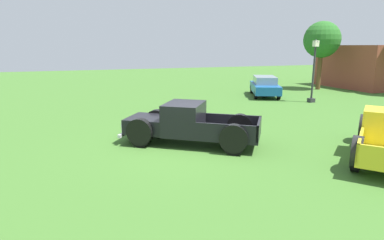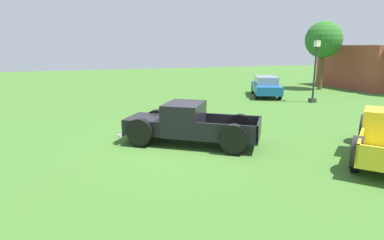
{
  "view_description": "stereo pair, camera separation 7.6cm",
  "coord_description": "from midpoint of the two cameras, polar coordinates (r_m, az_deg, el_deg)",
  "views": [
    {
      "loc": [
        10.42,
        -3.31,
        3.51
      ],
      "look_at": [
        -0.23,
        0.43,
        0.9
      ],
      "focal_mm": 30.14,
      "sensor_mm": 36.0,
      "label": 1
    },
    {
      "loc": [
        10.45,
        -3.24,
        3.51
      ],
      "look_at": [
        -0.23,
        0.43,
        0.9
      ],
      "focal_mm": 30.14,
      "sensor_mm": 36.0,
      "label": 2
    }
  ],
  "objects": [
    {
      "name": "lamp_post_far",
      "position": [
        21.66,
        20.63,
        8.3
      ],
      "size": [
        0.36,
        0.36,
        3.89
      ],
      "color": "#2D2D33",
      "rests_on": "ground_plane"
    },
    {
      "name": "pickup_truck_foreground",
      "position": [
        11.73,
        -1.87,
        -0.76
      ],
      "size": [
        4.21,
        5.05,
        1.51
      ],
      "color": "black",
      "rests_on": "ground_plane"
    },
    {
      "name": "brick_pavilion",
      "position": [
        31.45,
        27.77,
        8.38
      ],
      "size": [
        6.5,
        4.3,
        3.56
      ],
      "color": "brown",
      "rests_on": "ground_plane"
    },
    {
      "name": "oak_tree_east",
      "position": [
        28.45,
        21.93,
        12.98
      ],
      "size": [
        2.88,
        2.88,
        5.43
      ],
      "color": "brown",
      "rests_on": "ground_plane"
    },
    {
      "name": "ground_plane",
      "position": [
        11.49,
        -1.83,
        -4.78
      ],
      "size": [
        80.0,
        80.0,
        0.0
      ],
      "primitive_type": "plane",
      "color": "#3D6B28"
    },
    {
      "name": "sedan_distant_b",
      "position": [
        23.59,
        12.65,
        5.93
      ],
      "size": [
        4.51,
        3.28,
        1.4
      ],
      "color": "#195699",
      "rests_on": "ground_plane"
    }
  ]
}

